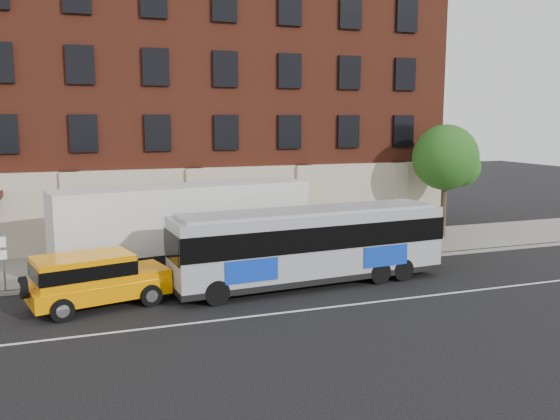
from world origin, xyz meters
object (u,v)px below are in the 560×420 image
object	(u,v)px
street_tree	(446,160)
yellow_suv	(92,277)
sign_pole	(3,257)
shipping_container	(186,228)
city_bus	(311,243)

from	to	relation	value
street_tree	yellow_suv	bearing A→B (deg)	-162.02
sign_pole	shipping_container	world-z (taller)	shipping_container
sign_pole	street_tree	bearing A→B (deg)	8.61
sign_pole	shipping_container	distance (m)	7.39
city_bus	shipping_container	xyz separation A→B (m)	(-4.27, 4.06, 0.16)
city_bus	shipping_container	bearing A→B (deg)	136.41
street_tree	shipping_container	size ratio (longest dim) A/B	0.54
yellow_suv	shipping_container	distance (m)	5.93
street_tree	shipping_container	bearing A→B (deg)	-172.48
city_bus	yellow_suv	distance (m)	8.41
city_bus	shipping_container	world-z (taller)	shipping_container
shipping_container	street_tree	bearing A→B (deg)	7.52
street_tree	city_bus	world-z (taller)	street_tree
street_tree	shipping_container	world-z (taller)	street_tree
shipping_container	city_bus	bearing A→B (deg)	-43.59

